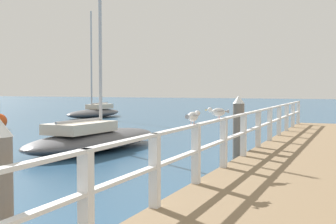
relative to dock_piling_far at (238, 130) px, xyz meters
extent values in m
cube|color=#846B4C|center=(1.83, -1.12, -0.67)|extent=(3.06, 21.52, 0.38)
cube|color=white|center=(0.38, -7.76, -0.01)|extent=(0.12, 0.12, 0.95)
cube|color=white|center=(0.38, -6.10, -0.01)|extent=(0.12, 0.12, 0.95)
cube|color=white|center=(0.38, -4.44, -0.01)|extent=(0.12, 0.12, 0.95)
cube|color=white|center=(0.38, -2.78, -0.01)|extent=(0.12, 0.12, 0.95)
cube|color=white|center=(0.38, -1.12, -0.01)|extent=(0.12, 0.12, 0.95)
cube|color=white|center=(0.38, 0.54, -0.01)|extent=(0.12, 0.12, 0.95)
cube|color=white|center=(0.38, 2.20, -0.01)|extent=(0.12, 0.12, 0.95)
cube|color=white|center=(0.38, 3.86, -0.01)|extent=(0.12, 0.12, 0.95)
cube|color=white|center=(0.38, 5.52, -0.01)|extent=(0.12, 0.12, 0.95)
cube|color=white|center=(0.38, 7.18, -0.01)|extent=(0.12, 0.12, 0.95)
cube|color=white|center=(0.38, 8.84, -0.01)|extent=(0.12, 0.12, 0.95)
cube|color=white|center=(0.38, -1.12, 0.45)|extent=(0.10, 19.92, 0.04)
cube|color=white|center=(0.38, -1.12, 0.04)|extent=(0.10, 19.92, 0.04)
cylinder|color=#6B6056|center=(0.00, 0.00, -0.11)|extent=(0.28, 0.28, 1.51)
cone|color=white|center=(0.00, 0.00, 0.75)|extent=(0.29, 0.29, 0.20)
ellipsoid|color=white|center=(0.38, -4.61, 0.60)|extent=(0.16, 0.29, 0.15)
sphere|color=white|center=(0.40, -4.44, 0.64)|extent=(0.09, 0.09, 0.09)
cone|color=gold|center=(0.40, -4.37, 0.64)|extent=(0.03, 0.05, 0.02)
cone|color=#939399|center=(0.36, -4.78, 0.61)|extent=(0.08, 0.09, 0.07)
ellipsoid|color=#939399|center=(0.38, -4.61, 0.62)|extent=(0.20, 0.24, 0.04)
cylinder|color=tan|center=(0.35, -4.62, 0.50)|extent=(0.01, 0.01, 0.05)
cylinder|color=tan|center=(0.40, -4.62, 0.50)|extent=(0.01, 0.01, 0.05)
ellipsoid|color=white|center=(0.38, -3.16, 0.60)|extent=(0.29, 0.29, 0.15)
sphere|color=white|center=(0.26, -3.29, 0.64)|extent=(0.09, 0.09, 0.09)
cone|color=gold|center=(0.21, -3.33, 0.64)|extent=(0.05, 0.05, 0.02)
cone|color=#939399|center=(0.50, -3.04, 0.61)|extent=(0.11, 0.11, 0.07)
ellipsoid|color=#939399|center=(0.38, -3.16, 0.62)|extent=(0.28, 0.28, 0.04)
cylinder|color=tan|center=(0.40, -3.17, 0.50)|extent=(0.01, 0.01, 0.05)
cylinder|color=tan|center=(0.37, -3.14, 0.50)|extent=(0.01, 0.01, 0.05)
ellipsoid|color=#4C4C51|center=(-4.75, 1.20, -0.57)|extent=(2.55, 6.31, 0.59)
cylinder|color=#B2B2B7|center=(-4.73, 1.51, 2.64)|extent=(0.10, 0.10, 5.84)
cylinder|color=#B2B2B7|center=(-4.81, 0.44, 0.07)|extent=(0.25, 2.16, 0.08)
cube|color=beige|center=(-4.81, 0.47, -0.13)|extent=(1.33, 2.31, 0.30)
ellipsoid|color=#4C4C51|center=(-12.70, 14.72, -0.60)|extent=(1.89, 5.34, 0.52)
cylinder|color=#B2B2B7|center=(-12.72, 14.46, 2.67)|extent=(0.10, 0.10, 6.03)
cylinder|color=#B2B2B7|center=(-12.67, 15.38, 0.01)|extent=(0.18, 1.84, 0.08)
cube|color=beige|center=(-12.67, 15.35, -0.19)|extent=(1.00, 1.94, 0.30)
camera|label=1|loc=(2.81, -11.74, 1.06)|focal=52.13mm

